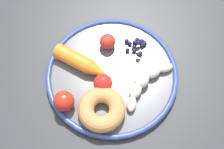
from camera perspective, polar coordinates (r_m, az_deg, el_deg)
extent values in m
plane|color=#3A413A|center=(1.42, 0.82, -11.51)|extent=(6.00, 6.00, 0.00)
cube|color=#2B2C2F|center=(0.75, 1.52, 1.48)|extent=(1.04, 0.75, 0.03)
cylinder|color=#505256|center=(0.72, 0.00, -0.20)|extent=(0.28, 0.28, 0.01)
torus|color=#334386|center=(0.71, 0.00, 0.00)|extent=(0.29, 0.29, 0.01)
ellipsoid|color=beige|center=(0.72, 9.33, 1.15)|extent=(0.04, 0.03, 0.02)
ellipsoid|color=beige|center=(0.71, 7.25, 0.40)|extent=(0.04, 0.03, 0.02)
ellipsoid|color=beige|center=(0.69, 5.49, -0.91)|extent=(0.04, 0.04, 0.03)
ellipsoid|color=beige|center=(0.68, 4.16, -2.87)|extent=(0.04, 0.04, 0.02)
ellipsoid|color=beige|center=(0.68, 3.45, -5.16)|extent=(0.04, 0.04, 0.02)
cylinder|color=orange|center=(0.72, -6.95, 2.86)|extent=(0.06, 0.09, 0.03)
cone|color=orange|center=(0.70, -2.25, 0.42)|extent=(0.05, 0.06, 0.03)
torus|color=#C48348|center=(0.66, -1.84, -6.17)|extent=(0.13, 0.13, 0.03)
sphere|color=#191638|center=(0.74, 3.91, 4.87)|extent=(0.01, 0.01, 0.01)
sphere|color=#191638|center=(0.75, 4.46, 6.13)|extent=(0.01, 0.01, 0.01)
sphere|color=#191638|center=(0.75, 4.06, 5.63)|extent=(0.01, 0.01, 0.01)
sphere|color=#191638|center=(0.73, 5.00, 3.74)|extent=(0.01, 0.01, 0.01)
sphere|color=#191638|center=(0.74, 5.28, 5.21)|extent=(0.01, 0.01, 0.01)
sphere|color=#191638|center=(0.73, 4.09, 4.09)|extent=(0.01, 0.01, 0.01)
sphere|color=#191638|center=(0.74, 3.15, 5.49)|extent=(0.01, 0.01, 0.01)
sphere|color=#191638|center=(0.75, 5.25, 5.84)|extent=(0.01, 0.01, 0.01)
sphere|color=#191638|center=(0.75, 2.61, 5.93)|extent=(0.01, 0.01, 0.01)
sphere|color=#191638|center=(0.73, 2.73, 4.33)|extent=(0.01, 0.01, 0.01)
sphere|color=#191638|center=(0.74, 5.97, 5.23)|extent=(0.01, 0.01, 0.01)
sphere|color=#191638|center=(0.74, 4.63, 5.58)|extent=(0.01, 0.01, 0.01)
sphere|color=#191638|center=(0.72, 4.66, 3.55)|extent=(0.01, 0.01, 0.01)
sphere|color=red|center=(0.68, -1.63, -1.53)|extent=(0.04, 0.04, 0.04)
sphere|color=red|center=(0.73, -1.08, 5.62)|extent=(0.04, 0.04, 0.04)
sphere|color=red|center=(0.67, -8.48, -4.67)|extent=(0.04, 0.04, 0.04)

